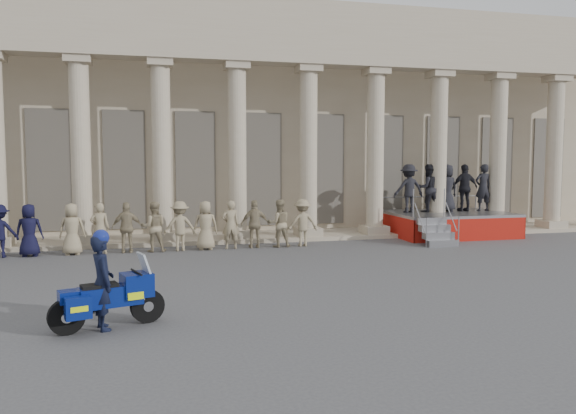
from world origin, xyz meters
The scene contains 6 objects.
ground centered at (0.00, 0.00, 0.00)m, with size 90.00×90.00×0.00m, color #444447.
building centered at (0.00, 14.74, 4.52)m, with size 40.00×12.50×9.00m.
officer_rank centered at (-5.92, 6.55, 0.80)m, with size 19.27×0.61×1.60m.
reviewing_stand centered at (9.19, 7.84, 1.51)m, with size 4.49×4.25×2.76m.
motorcycle centered at (-2.43, -1.65, 0.55)m, with size 1.93×1.07×1.27m.
rider centered at (-2.54, -1.68, 0.87)m, with size 0.56×0.69×1.74m.
Camera 1 is at (-1.70, -11.65, 2.92)m, focal length 35.00 mm.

